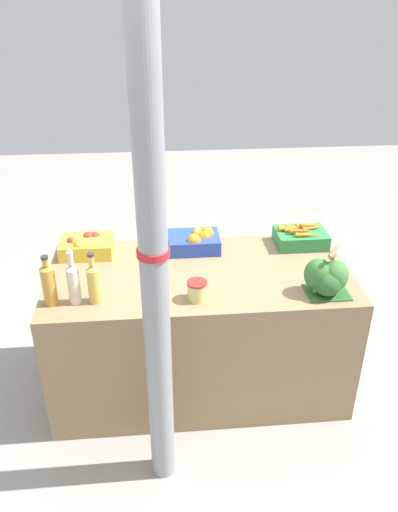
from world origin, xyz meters
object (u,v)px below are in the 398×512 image
at_px(juice_bottle_amber, 49,284).
at_px(pickle_jar, 197,290).
at_px(orange_crate, 197,240).
at_px(juice_bottle_cloudy, 73,282).
at_px(broccoli_pile, 326,278).
at_px(apple_crate, 86,245).
at_px(support_pole, 154,277).
at_px(sparrow_bird, 332,255).
at_px(juice_bottle_golden, 94,282).
at_px(carrot_crate, 301,237).

height_order(juice_bottle_amber, pickle_jar, juice_bottle_amber).
xyz_separation_m(orange_crate, juice_bottle_amber, (-0.78, -0.53, 0.06)).
relative_size(juice_bottle_amber, juice_bottle_cloudy, 0.94).
relative_size(broccoli_pile, pickle_jar, 2.30).
relative_size(apple_crate, orange_crate, 1.00).
height_order(support_pole, sparrow_bird, support_pole).
height_order(juice_bottle_golden, sparrow_bird, juice_bottle_golden).
xyz_separation_m(broccoli_pile, pickle_jar, (-0.66, 0.01, -0.05)).
relative_size(support_pole, pickle_jar, 22.27).
height_order(support_pole, pickle_jar, support_pole).
bearing_deg(pickle_jar, broccoli_pile, -0.94).
height_order(juice_bottle_cloudy, pickle_jar, juice_bottle_cloudy).
height_order(support_pole, carrot_crate, support_pole).
xyz_separation_m(broccoli_pile, juice_bottle_golden, (-1.18, 0.04, 0.02)).
height_order(broccoli_pile, juice_bottle_golden, juice_bottle_golden).
relative_size(orange_crate, juice_bottle_golden, 1.11).
bearing_deg(sparrow_bird, juice_bottle_cloudy, -58.10).
bearing_deg(carrot_crate, apple_crate, -179.91).
distance_m(orange_crate, juice_bottle_golden, 0.77).
distance_m(support_pole, broccoli_pile, 0.98).
bearing_deg(juice_bottle_cloudy, juice_bottle_amber, -180.00).
bearing_deg(apple_crate, carrot_crate, 0.09).
xyz_separation_m(apple_crate, broccoli_pile, (1.28, -0.56, 0.04)).
xyz_separation_m(broccoli_pile, sparrow_bird, (0.02, 0.01, 0.13)).
bearing_deg(apple_crate, juice_bottle_cloudy, -89.45).
relative_size(carrot_crate, juice_bottle_cloudy, 1.06).
distance_m(orange_crate, pickle_jar, 0.56).
xyz_separation_m(support_pole, sparrow_bird, (0.89, 0.38, -0.14)).
height_order(support_pole, orange_crate, support_pole).
bearing_deg(carrot_crate, juice_bottle_golden, -156.26).
bearing_deg(juice_bottle_amber, apple_crate, 77.64).
height_order(broccoli_pile, pickle_jar, broccoli_pile).
bearing_deg(pickle_jar, juice_bottle_amber, 178.02).
distance_m(carrot_crate, pickle_jar, 0.89).
bearing_deg(orange_crate, juice_bottle_cloudy, -141.16).
distance_m(apple_crate, carrot_crate, 1.31).
bearing_deg(apple_crate, broccoli_pile, -23.73).
height_order(apple_crate, juice_bottle_amber, juice_bottle_amber).
height_order(carrot_crate, sparrow_bird, sparrow_bird).
height_order(apple_crate, broccoli_pile, broccoli_pile).
distance_m(support_pole, pickle_jar, 0.53).
distance_m(support_pole, sparrow_bird, 0.98).
relative_size(carrot_crate, juice_bottle_amber, 1.12).
relative_size(juice_bottle_amber, juice_bottle_golden, 0.99).
bearing_deg(sparrow_bird, apple_crate, -80.01).
xyz_separation_m(broccoli_pile, juice_bottle_amber, (-1.40, 0.04, 0.02)).
bearing_deg(pickle_jar, juice_bottle_golden, 177.17).
distance_m(apple_crate, pickle_jar, 0.83).
bearing_deg(juice_bottle_cloudy, sparrow_bird, -1.07).
relative_size(orange_crate, carrot_crate, 1.00).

